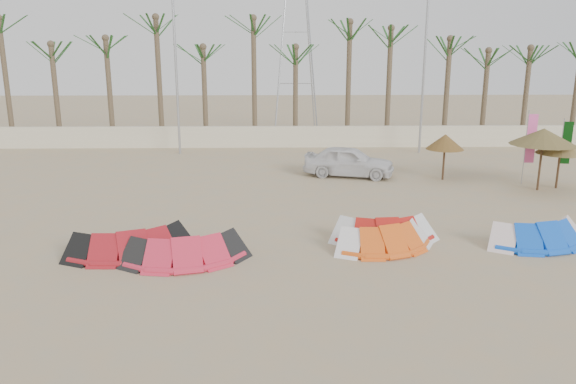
{
  "coord_description": "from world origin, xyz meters",
  "views": [
    {
      "loc": [
        -0.38,
        -12.3,
        6.08
      ],
      "look_at": [
        0.0,
        6.0,
        1.3
      ],
      "focal_mm": 35.0,
      "sensor_mm": 36.0,
      "label": 1
    }
  ],
  "objects_px": {
    "kite_red_right": "(383,226)",
    "kite_orange": "(384,234)",
    "kite_blue": "(536,230)",
    "parasol_mid": "(543,137)",
    "car": "(349,161)",
    "kite_red_left": "(133,238)",
    "parasol_right": "(561,146)",
    "kite_red_mid": "(187,245)",
    "parasol_left": "(445,142)"
  },
  "relations": [
    {
      "from": "kite_red_right",
      "to": "kite_orange",
      "type": "relative_size",
      "value": 0.97
    },
    {
      "from": "kite_blue",
      "to": "parasol_mid",
      "type": "relative_size",
      "value": 1.32
    },
    {
      "from": "kite_blue",
      "to": "car",
      "type": "distance_m",
      "value": 10.66
    },
    {
      "from": "kite_red_left",
      "to": "parasol_right",
      "type": "bearing_deg",
      "value": 24.18
    },
    {
      "from": "kite_red_right",
      "to": "kite_blue",
      "type": "xyz_separation_m",
      "value": [
        4.78,
        -0.51,
        0.0
      ]
    },
    {
      "from": "kite_orange",
      "to": "parasol_right",
      "type": "distance_m",
      "value": 11.64
    },
    {
      "from": "parasol_right",
      "to": "car",
      "type": "height_order",
      "value": "parasol_right"
    },
    {
      "from": "kite_red_left",
      "to": "kite_red_mid",
      "type": "xyz_separation_m",
      "value": [
        1.73,
        -0.63,
        -0.0
      ]
    },
    {
      "from": "parasol_left",
      "to": "car",
      "type": "xyz_separation_m",
      "value": [
        -4.32,
        0.81,
        -1.06
      ]
    },
    {
      "from": "kite_red_mid",
      "to": "parasol_left",
      "type": "distance_m",
      "value": 14.42
    },
    {
      "from": "kite_orange",
      "to": "kite_red_right",
      "type": "bearing_deg",
      "value": 81.85
    },
    {
      "from": "parasol_mid",
      "to": "kite_red_left",
      "type": "bearing_deg",
      "value": -155.39
    },
    {
      "from": "kite_red_right",
      "to": "kite_orange",
      "type": "height_order",
      "value": "same"
    },
    {
      "from": "kite_red_left",
      "to": "kite_orange",
      "type": "relative_size",
      "value": 1.14
    },
    {
      "from": "kite_blue",
      "to": "kite_red_left",
      "type": "bearing_deg",
      "value": -177.66
    },
    {
      "from": "kite_red_right",
      "to": "kite_orange",
      "type": "bearing_deg",
      "value": -98.15
    },
    {
      "from": "kite_red_right",
      "to": "car",
      "type": "xyz_separation_m",
      "value": [
        0.02,
        9.02,
        0.31
      ]
    },
    {
      "from": "kite_red_right",
      "to": "parasol_right",
      "type": "distance_m",
      "value": 11.08
    },
    {
      "from": "kite_red_right",
      "to": "parasol_left",
      "type": "xyz_separation_m",
      "value": [
        4.35,
        8.22,
        1.37
      ]
    },
    {
      "from": "parasol_right",
      "to": "car",
      "type": "bearing_deg",
      "value": 163.91
    },
    {
      "from": "kite_red_right",
      "to": "kite_blue",
      "type": "height_order",
      "value": "same"
    },
    {
      "from": "kite_red_mid",
      "to": "car",
      "type": "height_order",
      "value": "car"
    },
    {
      "from": "kite_red_mid",
      "to": "kite_blue",
      "type": "height_order",
      "value": "same"
    },
    {
      "from": "kite_red_right",
      "to": "kite_blue",
      "type": "distance_m",
      "value": 4.81
    },
    {
      "from": "parasol_left",
      "to": "car",
      "type": "height_order",
      "value": "parasol_left"
    },
    {
      "from": "kite_red_left",
      "to": "car",
      "type": "height_order",
      "value": "car"
    },
    {
      "from": "kite_red_right",
      "to": "kite_orange",
      "type": "distance_m",
      "value": 0.79
    },
    {
      "from": "kite_red_right",
      "to": "parasol_mid",
      "type": "relative_size",
      "value": 1.24
    },
    {
      "from": "kite_red_left",
      "to": "parasol_right",
      "type": "distance_m",
      "value": 18.35
    },
    {
      "from": "parasol_mid",
      "to": "car",
      "type": "relative_size",
      "value": 0.65
    },
    {
      "from": "kite_orange",
      "to": "parasol_mid",
      "type": "height_order",
      "value": "parasol_mid"
    },
    {
      "from": "kite_orange",
      "to": "parasol_left",
      "type": "bearing_deg",
      "value": 63.64
    },
    {
      "from": "parasol_left",
      "to": "parasol_right",
      "type": "bearing_deg",
      "value": -21.09
    },
    {
      "from": "kite_blue",
      "to": "car",
      "type": "xyz_separation_m",
      "value": [
        -4.76,
        9.53,
        0.31
      ]
    },
    {
      "from": "kite_blue",
      "to": "parasol_mid",
      "type": "bearing_deg",
      "value": 64.94
    },
    {
      "from": "kite_red_left",
      "to": "kite_blue",
      "type": "height_order",
      "value": "same"
    },
    {
      "from": "kite_blue",
      "to": "parasol_right",
      "type": "relative_size",
      "value": 1.62
    },
    {
      "from": "kite_red_right",
      "to": "parasol_left",
      "type": "height_order",
      "value": "parasol_left"
    },
    {
      "from": "kite_red_left",
      "to": "kite_red_mid",
      "type": "bearing_deg",
      "value": -19.95
    },
    {
      "from": "kite_red_right",
      "to": "kite_red_mid",
      "type": "bearing_deg",
      "value": -164.83
    },
    {
      "from": "kite_red_mid",
      "to": "parasol_left",
      "type": "relative_size",
      "value": 1.79
    },
    {
      "from": "kite_red_left",
      "to": "kite_blue",
      "type": "bearing_deg",
      "value": 2.34
    },
    {
      "from": "kite_red_right",
      "to": "parasol_mid",
      "type": "height_order",
      "value": "parasol_mid"
    },
    {
      "from": "kite_red_left",
      "to": "kite_orange",
      "type": "distance_m",
      "value": 7.71
    },
    {
      "from": "parasol_mid",
      "to": "kite_red_right",
      "type": "bearing_deg",
      "value": -142.0
    },
    {
      "from": "kite_orange",
      "to": "parasol_mid",
      "type": "bearing_deg",
      "value": 40.95
    },
    {
      "from": "parasol_left",
      "to": "kite_red_right",
      "type": "bearing_deg",
      "value": -117.88
    },
    {
      "from": "kite_red_mid",
      "to": "kite_orange",
      "type": "bearing_deg",
      "value": 8.27
    },
    {
      "from": "parasol_left",
      "to": "car",
      "type": "bearing_deg",
      "value": 169.43
    },
    {
      "from": "kite_orange",
      "to": "car",
      "type": "bearing_deg",
      "value": 89.22
    }
  ]
}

